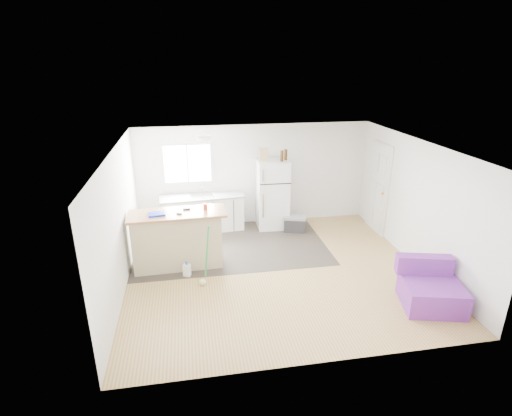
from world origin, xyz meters
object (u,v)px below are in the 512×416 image
Objects in this scene: red_cup at (205,207)px; mop at (204,272)px; cardboard_box at (264,155)px; blue_tray at (157,214)px; refrigerator at (272,194)px; cooler at (294,223)px; bottle_left at (282,156)px; purple_seat at (430,290)px; kitchen_cabinets at (203,213)px; cleaner_jug at (187,270)px; bottle_right at (286,155)px; peninsula at (177,239)px.

mop is at bearing -97.42° from red_cup.
cardboard_box is (1.52, 2.36, 1.54)m from mop.
refrigerator is at bearing 33.42° from blue_tray.
bottle_left reaches higher than cooler.
purple_seat is 4.44m from cardboard_box.
blue_tray reaches higher than kitchen_cabinets.
refrigerator is at bearing -6.22° from kitchen_cabinets.
blue_tray is (-0.49, 0.36, 1.01)m from cleaner_jug.
refrigerator is at bearing 4.01° from cardboard_box.
kitchen_cabinets is 1.78× the size of purple_seat.
refrigerator is 5.66× the size of cleaner_jug.
bottle_left is at bearing -9.48° from kitchen_cabinets.
mop reaches higher than cooler.
kitchen_cabinets is 2.07m from blue_tray.
purple_seat is 3.83m from mop.
purple_seat is at bearing -30.82° from red_cup.
bottle_right reaches higher than kitchen_cabinets.
kitchen_cabinets is at bearing 62.76° from blue_tray.
mop is (-3.62, 1.26, -0.04)m from purple_seat.
kitchen_cabinets is at bearing 179.76° from refrigerator.
cardboard_box is at bearing 71.44° from cleaner_jug.
red_cup is at bearing -141.39° from bottle_right.
mop reaches higher than kitchen_cabinets.
blue_tray is at bearing -171.83° from red_cup.
purple_seat is at bearing -60.00° from cardboard_box.
refrigerator is (2.20, 1.60, 0.25)m from peninsula.
cardboard_box is (1.83, 2.02, 1.65)m from cleaner_jug.
cleaner_jug is at bearing -73.34° from peninsula.
cleaner_jug is at bearing -105.23° from kitchen_cabinets.
blue_tray is (-0.89, -1.73, 0.70)m from kitchen_cabinets.
red_cup reaches higher than peninsula.
bottle_left reaches higher than red_cup.
cleaner_jug is 1.23m from red_cup.
cooler is 4.77× the size of red_cup.
purple_seat is 3.81× the size of cleaner_jug.
kitchen_cabinets is 2.44m from mop.
refrigerator is at bearing 68.39° from cleaner_jug.
cardboard_box is at bearing 47.19° from red_cup.
cooler is 2.60m from red_cup.
cleaner_jug is at bearing -132.16° from cardboard_box.
bottle_left is (1.93, 2.26, 1.51)m from mop.
bottle_left is at bearing 64.38° from cleaner_jug.
cardboard_box is (-0.68, 0.35, 1.58)m from cooler.
bottle_right is (-1.57, 3.64, 1.47)m from purple_seat.
bottle_left is 0.16m from bottle_right.
red_cup is at bearing -134.96° from refrigerator.
cooler is at bearing 127.56° from purple_seat.
red_cup is (-2.10, -1.18, 0.98)m from cooler.
peninsula is at bearing -174.25° from red_cup.
bottle_left reaches higher than purple_seat.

